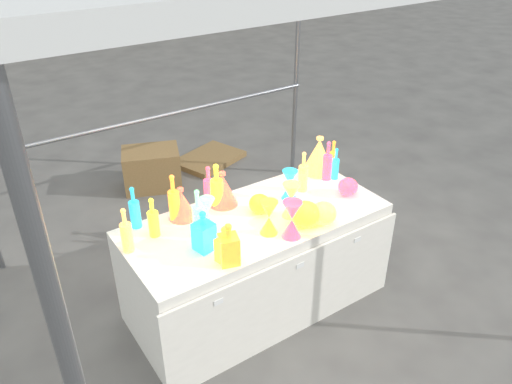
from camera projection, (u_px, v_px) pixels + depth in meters
ground at (256, 301)px, 3.75m from camera, size 80.00×80.00×0.00m
display_table at (257, 262)px, 3.55m from camera, size 1.84×0.83×0.75m
cardboard_box_closed at (152, 169)px, 5.17m from camera, size 0.68×0.59×0.41m
cardboard_box_flat at (209, 159)px, 5.76m from camera, size 0.87×0.74×0.06m
bottle_0 at (153, 217)px, 3.12m from camera, size 0.08×0.08×0.27m
bottle_1 at (134, 207)px, 3.20m from camera, size 0.07×0.07×0.30m
bottle_2 at (174, 198)px, 3.26m from camera, size 0.09×0.09×0.34m
bottle_3 at (209, 185)px, 3.47m from camera, size 0.09×0.09×0.29m
bottle_4 at (126, 230)px, 2.98m from camera, size 0.09×0.09×0.30m
bottle_5 at (198, 213)px, 3.10m from camera, size 0.08×0.08×0.34m
bottle_6 at (217, 186)px, 3.41m from camera, size 0.10×0.10×0.33m
decanter_0 at (225, 244)px, 2.90m from camera, size 0.11×0.11×0.24m
decanter_1 at (229, 243)px, 2.88m from camera, size 0.14×0.14×0.27m
decanter_2 at (204, 230)px, 3.00m from camera, size 0.13×0.13×0.27m
hourglass_1 at (292, 219)px, 3.12m from camera, size 0.13×0.13×0.25m
hourglass_2 at (291, 200)px, 3.33m from camera, size 0.13×0.13×0.24m
hourglass_3 at (207, 213)px, 3.23m from camera, size 0.11×0.11×0.21m
hourglass_4 at (269, 217)px, 3.16m from camera, size 0.13×0.13×0.23m
hourglass_5 at (290, 185)px, 3.54m from camera, size 0.14×0.14×0.22m
globe_0 at (306, 216)px, 3.25m from camera, size 0.24×0.24×0.16m
globe_1 at (324, 214)px, 3.28m from camera, size 0.20×0.20×0.14m
globe_2 at (260, 205)px, 3.40m from camera, size 0.16×0.16×0.12m
globe_3 at (348, 188)px, 3.61m from camera, size 0.17×0.17×0.12m
lampshade_0 at (182, 203)px, 3.32m from camera, size 0.20×0.20×0.23m
lampshade_1 at (223, 188)px, 3.46m from camera, size 0.25×0.25×0.25m
lampshade_3 at (319, 155)px, 3.87m from camera, size 0.28×0.28×0.30m
bottle_8 at (336, 163)px, 3.79m from camera, size 0.06×0.06×0.26m
bottle_9 at (333, 157)px, 3.86m from camera, size 0.07×0.07×0.27m
bottle_10 at (328, 161)px, 3.76m from camera, size 0.09×0.09×0.31m
bottle_11 at (303, 171)px, 3.61m from camera, size 0.08×0.08×0.31m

